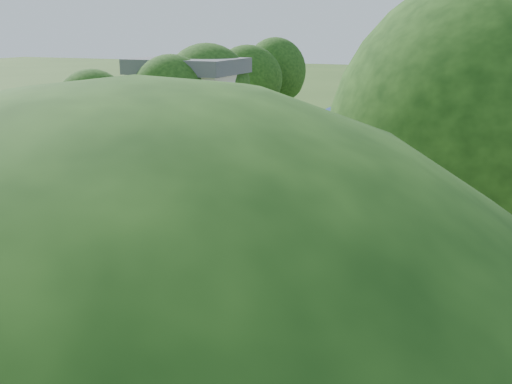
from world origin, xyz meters
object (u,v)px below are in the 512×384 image
at_px(signal_gantry, 431,80).
at_px(lamppost_far, 206,188).
at_px(station_building, 189,107).
at_px(train, 416,95).
at_px(signal_farside, 424,153).
at_px(signal_platform, 118,203).

relative_size(signal_gantry, lamppost_far, 1.90).
bearing_deg(station_building, train, 66.74).
distance_m(signal_gantry, lamppost_far, 41.95).
distance_m(signal_gantry, signal_farside, 34.28).
bearing_deg(lamppost_far, signal_farside, 36.42).
height_order(signal_gantry, signal_platform, signal_platform).
distance_m(train, signal_platform, 57.55).
bearing_deg(signal_farside, train, 98.47).
distance_m(station_building, lamppost_far, 19.42).
bearing_deg(station_building, lamppost_far, -58.06).
distance_m(signal_gantry, signal_platform, 50.17).
height_order(signal_platform, signal_farside, signal_platform).
height_order(station_building, signal_farside, station_building).
relative_size(signal_gantry, signal_farside, 1.48).
height_order(signal_gantry, lamppost_far, signal_gantry).
bearing_deg(signal_farside, signal_gantry, 96.25).
xyz_separation_m(signal_gantry, train, (-2.47, 7.57, -2.47)).
distance_m(signal_platform, signal_farside, 18.26).
relative_size(station_building, signal_platform, 1.43).
relative_size(signal_platform, signal_farside, 1.06).
bearing_deg(train, station_building, -113.26).
bearing_deg(signal_gantry, signal_farside, -83.75).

